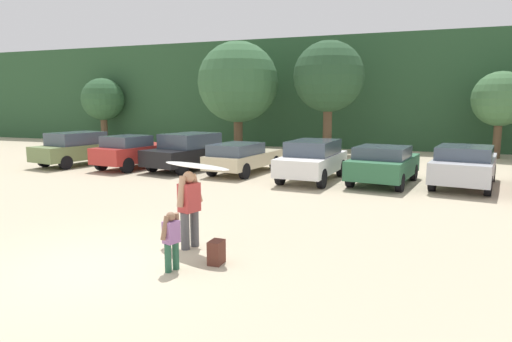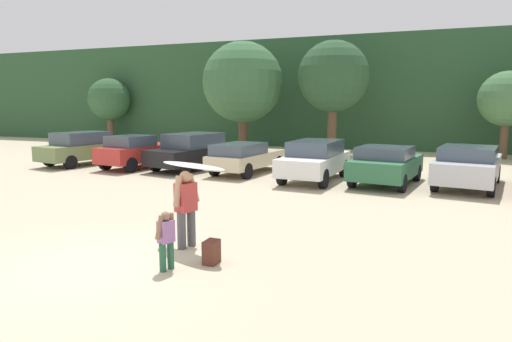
# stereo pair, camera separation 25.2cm
# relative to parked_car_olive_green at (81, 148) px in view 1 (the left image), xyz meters

# --- Properties ---
(ground_plane) EXTENTS (120.00, 120.00, 0.00)m
(ground_plane) POSITION_rel_parked_car_olive_green_xyz_m (10.15, -11.13, -0.83)
(ground_plane) COLOR #C1B293
(hillside_ridge) EXTENTS (108.00, 12.00, 7.43)m
(hillside_ridge) POSITION_rel_parked_car_olive_green_xyz_m (10.15, 18.23, 2.88)
(hillside_ridge) COLOR #284C2D
(hillside_ridge) RESTS_ON ground_plane
(tree_far_left) EXTENTS (3.23, 3.23, 4.95)m
(tree_far_left) POSITION_rel_parked_car_olive_green_xyz_m (-7.42, 10.99, 2.47)
(tree_far_left) COLOR brown
(tree_far_left) RESTS_ON ground_plane
(tree_center_right) EXTENTS (5.00, 5.00, 6.83)m
(tree_center_right) POSITION_rel_parked_car_olive_green_xyz_m (4.94, 8.45, 3.47)
(tree_center_right) COLOR brown
(tree_center_right) RESTS_ON ground_plane
(tree_ridge_back) EXTENTS (4.10, 4.10, 6.60)m
(tree_ridge_back) POSITION_rel_parked_car_olive_green_xyz_m (10.62, 8.43, 3.69)
(tree_ridge_back) COLOR brown
(tree_ridge_back) RESTS_ON ground_plane
(tree_center_left) EXTENTS (2.97, 2.97, 4.75)m
(tree_center_left) POSITION_rel_parked_car_olive_green_xyz_m (19.76, 9.92, 2.40)
(tree_center_left) COLOR brown
(tree_center_left) RESTS_ON ground_plane
(parked_car_olive_green) EXTENTS (2.66, 5.04, 1.62)m
(parked_car_olive_green) POSITION_rel_parked_car_olive_green_xyz_m (0.00, 0.00, 0.00)
(parked_car_olive_green) COLOR #6B7F4C
(parked_car_olive_green) RESTS_ON ground_plane
(parked_car_red) EXTENTS (2.31, 4.15, 1.55)m
(parked_car_red) POSITION_rel_parked_car_olive_green_xyz_m (3.20, -0.23, -0.03)
(parked_car_red) COLOR #B72D28
(parked_car_red) RESTS_ON ground_plane
(parked_car_black) EXTENTS (2.82, 4.60, 1.66)m
(parked_car_black) POSITION_rel_parked_car_olive_green_xyz_m (5.82, 0.34, 0.03)
(parked_car_black) COLOR black
(parked_car_black) RESTS_ON ground_plane
(parked_car_champagne) EXTENTS (2.24, 4.50, 1.34)m
(parked_car_champagne) POSITION_rel_parked_car_olive_green_xyz_m (8.57, 0.10, -0.11)
(parked_car_champagne) COLOR beige
(parked_car_champagne) RESTS_ON ground_plane
(parked_car_white) EXTENTS (2.08, 4.41, 1.57)m
(parked_car_white) POSITION_rel_parked_car_olive_green_xyz_m (11.81, -0.58, 0.01)
(parked_car_white) COLOR white
(parked_car_white) RESTS_ON ground_plane
(parked_car_forest_green) EXTENTS (2.54, 4.22, 1.44)m
(parked_car_forest_green) POSITION_rel_parked_car_olive_green_xyz_m (14.48, -0.45, -0.07)
(parked_car_forest_green) COLOR #2D6642
(parked_car_forest_green) RESTS_ON ground_plane
(parked_car_silver) EXTENTS (2.68, 4.92, 1.51)m
(parked_car_silver) POSITION_rel_parked_car_olive_green_xyz_m (17.29, 0.01, -0.04)
(parked_car_silver) COLOR silver
(parked_car_silver) RESTS_ON ground_plane
(person_adult) EXTENTS (0.40, 0.73, 1.63)m
(person_adult) POSITION_rel_parked_car_olive_green_xyz_m (11.25, -9.59, 0.08)
(person_adult) COLOR #4C4C51
(person_adult) RESTS_ON ground_plane
(person_child) EXTENTS (0.27, 0.45, 1.09)m
(person_child) POSITION_rel_parked_car_olive_green_xyz_m (11.57, -10.86, -0.22)
(person_child) COLOR #26593F
(person_child) RESTS_ON ground_plane
(surfboard_white) EXTENTS (1.96, 1.21, 0.09)m
(surfboard_white) POSITION_rel_parked_car_olive_green_xyz_m (11.38, -9.53, 0.90)
(surfboard_white) COLOR white
(backpack_dropped) EXTENTS (0.24, 0.34, 0.45)m
(backpack_dropped) POSITION_rel_parked_car_olive_green_xyz_m (12.17, -10.27, -0.61)
(backpack_dropped) COLOR #592D23
(backpack_dropped) RESTS_ON ground_plane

